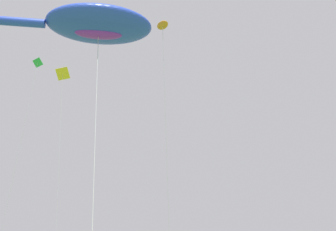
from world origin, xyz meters
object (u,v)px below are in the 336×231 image
at_px(big_show_kite, 90,25).
at_px(small_kite_diamond_red, 33,86).
at_px(small_kite_stunt_black, 163,31).
at_px(small_kite_tiny_distant, 62,84).

relative_size(big_show_kite, small_kite_diamond_red, 0.80).
relative_size(small_kite_diamond_red, small_kite_stunt_black, 1.18).
xyz_separation_m(small_kite_diamond_red, small_kite_stunt_black, (-1.65, -13.17, -0.97)).
xyz_separation_m(small_kite_tiny_distant, small_kite_stunt_black, (-3.19, -11.65, -1.36)).
bearing_deg(big_show_kite, small_kite_diamond_red, 113.69).
relative_size(small_kite_tiny_distant, small_kite_stunt_black, 1.14).
distance_m(big_show_kite, small_kite_stunt_black, 4.24).
distance_m(big_show_kite, small_kite_tiny_distant, 12.08).
bearing_deg(small_kite_stunt_black, small_kite_tiny_distant, -178.33).
height_order(small_kite_tiny_distant, small_kite_stunt_black, small_kite_tiny_distant).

